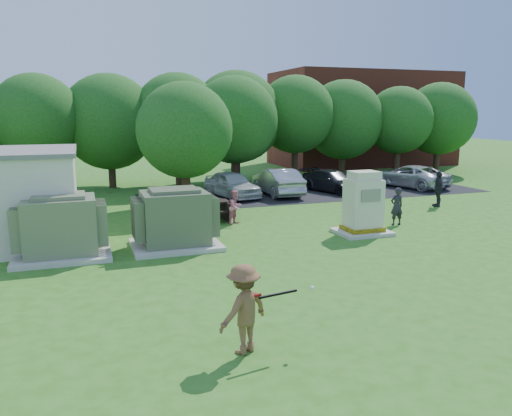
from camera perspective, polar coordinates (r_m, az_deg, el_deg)
name	(u,v)px	position (r m, az deg, el deg)	size (l,w,h in m)	color
ground	(302,278)	(14.39, 5.31, -7.97)	(120.00, 120.00, 0.00)	#2D6619
brick_building	(362,119)	(45.95, 11.99, 9.93)	(15.00, 8.00, 8.00)	maroon
parking_strip	(316,193)	(29.19, 6.84, 1.73)	(20.00, 6.00, 0.01)	#232326
transformer_left	(61,228)	(17.27, -21.41, -2.13)	(3.00, 2.40, 2.07)	beige
transformer_right	(175,220)	(17.50, -9.24, -1.34)	(3.00, 2.40, 2.07)	beige
generator_cabinet	(363,207)	(19.58, 12.14, 0.15)	(2.00, 1.63, 2.43)	beige
picnic_table	(205,209)	(21.52, -5.83, -0.10)	(2.04, 1.53, 0.87)	black
batter	(244,309)	(9.87, -1.41, -11.46)	(1.16, 0.67, 1.79)	brown
person_by_generator	(397,206)	(21.49, 15.79, 0.19)	(0.58, 0.38, 1.58)	black
person_at_picnic	(236,207)	(20.89, -2.35, 0.10)	(0.70, 0.54, 1.44)	pink
person_walking_right	(438,189)	(26.31, 20.10, 2.08)	(1.05, 0.44, 1.78)	#27272C
car_white	(232,184)	(27.50, -2.76, 2.72)	(1.69, 4.21, 1.43)	silver
car_silver_a	(277,182)	(28.23, 2.47, 3.03)	(1.60, 4.60, 1.51)	#A1A1A5
car_dark	(333,181)	(29.66, 8.78, 3.05)	(1.77, 4.34, 1.26)	black
car_silver_b	(410,176)	(32.59, 17.14, 3.50)	(2.30, 4.98, 1.38)	silver
batting_equipment	(279,293)	(9.87, 2.70, -9.71)	(1.35, 0.22, 0.09)	black
tree_row	(206,120)	(31.75, -5.75, 10.02)	(41.30, 13.30, 7.30)	#47301E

